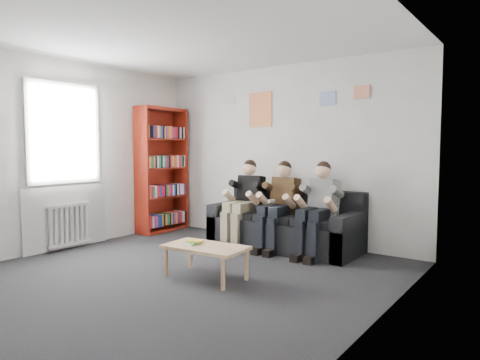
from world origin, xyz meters
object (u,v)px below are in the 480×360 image
Objects in this scene: sofa at (285,227)px; bookshelf at (162,170)px; coffee_table at (205,250)px; person_right at (317,209)px; person_left at (243,202)px; person_middle at (278,206)px.

sofa is 1.02× the size of bookshelf.
coffee_table is at bearing -89.03° from sofa.
bookshelf reaches higher than person_right.
person_right is at bearing -17.98° from sofa.
person_left reaches higher than person_middle.
coffee_table is at bearing -73.91° from person_left.
person_right is at bearing -5.59° from person_left.
person_right is at bearing 70.22° from coffee_table.
sofa is 1.71× the size of person_right.
person_middle is at bearing -170.02° from person_right.
bookshelf reaches higher than sofa.
person_middle is (-0.03, 1.59, 0.31)m from coffee_table.
person_middle is 0.60m from person_right.
person_right is (0.57, 1.59, 0.31)m from coffee_table.
person_right is at bearing 1.96° from person_middle.
person_left is (-0.63, 1.59, 0.31)m from coffee_table.
bookshelf is at bearing 145.64° from coffee_table.
person_left is (-0.60, -0.20, 0.33)m from sofa.
sofa is 1.71× the size of person_left.
coffee_table is 1.63m from person_middle.
person_right reaches higher than person_middle.
person_right is (1.21, -0.00, 0.00)m from person_left.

